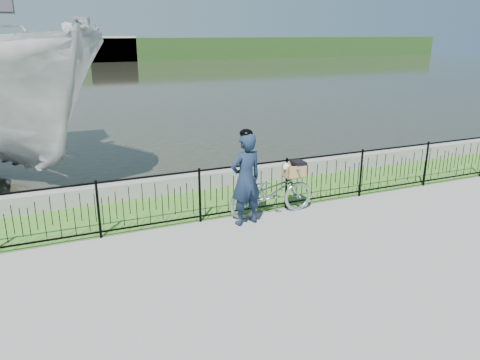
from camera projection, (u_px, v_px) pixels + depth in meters
name	position (u px, v px, depth m)	size (l,w,h in m)	color
ground	(280.00, 244.00, 8.66)	(120.00, 120.00, 0.00)	gray
grass_strip	(227.00, 200.00, 10.93)	(60.00, 2.00, 0.01)	#3B6D22
water	(87.00, 81.00, 37.54)	(120.00, 120.00, 0.00)	black
quay_wall	(212.00, 180.00, 11.75)	(60.00, 0.30, 0.40)	gray
fence	(245.00, 189.00, 9.88)	(14.00, 0.06, 1.15)	black
far_treeline	(63.00, 50.00, 60.71)	(120.00, 6.00, 3.00)	#214018
far_building_right	(112.00, 49.00, 61.63)	(6.00, 3.00, 3.20)	#AFA28D
bicycle_rig	(272.00, 191.00, 9.93)	(1.92, 0.67, 1.13)	#A4A9B0
cyclist	(246.00, 178.00, 9.31)	(0.75, 0.55, 1.96)	#132035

